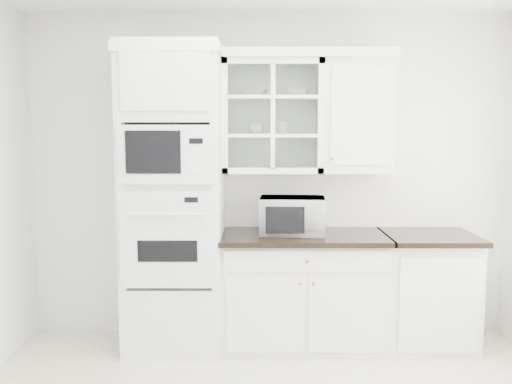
{
  "coord_description": "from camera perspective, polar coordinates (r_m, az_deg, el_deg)",
  "views": [
    {
      "loc": [
        -0.08,
        -2.82,
        1.74
      ],
      "look_at": [
        -0.1,
        1.05,
        1.3
      ],
      "focal_mm": 38.0,
      "sensor_mm": 36.0,
      "label": 1
    }
  ],
  "objects": [
    {
      "name": "room_shell",
      "position": [
        3.25,
        1.73,
        7.17
      ],
      "size": [
        4.0,
        3.5,
        2.7
      ],
      "color": "white",
      "rests_on": "ground"
    },
    {
      "name": "oven_column",
      "position": [
        4.32,
        -8.63,
        -0.76
      ],
      "size": [
        0.76,
        0.68,
        2.4
      ],
      "color": "white",
      "rests_on": "ground"
    },
    {
      "name": "base_cabinet_run",
      "position": [
        4.47,
        4.98,
        -10.14
      ],
      "size": [
        1.32,
        0.67,
        0.92
      ],
      "color": "white",
      "rests_on": "ground"
    },
    {
      "name": "extra_base_cabinet",
      "position": [
        4.66,
        17.52,
        -9.73
      ],
      "size": [
        0.72,
        0.67,
        0.92
      ],
      "color": "white",
      "rests_on": "ground"
    },
    {
      "name": "upper_cabinet_glass",
      "position": [
        4.4,
        1.74,
        7.93
      ],
      "size": [
        0.8,
        0.33,
        0.9
      ],
      "color": "white",
      "rests_on": "room_shell"
    },
    {
      "name": "upper_cabinet_solid",
      "position": [
        4.47,
        10.5,
        7.8
      ],
      "size": [
        0.55,
        0.33,
        0.9
      ],
      "primitive_type": "cube",
      "color": "white",
      "rests_on": "room_shell"
    },
    {
      "name": "crown_molding",
      "position": [
        4.42,
        0.36,
        14.24
      ],
      "size": [
        2.14,
        0.38,
        0.07
      ],
      "primitive_type": "cube",
      "color": "white",
      "rests_on": "room_shell"
    },
    {
      "name": "countertop_microwave",
      "position": [
        4.33,
        3.83,
        -2.47
      ],
      "size": [
        0.54,
        0.46,
        0.29
      ],
      "primitive_type": "imported",
      "rotation": [
        0.0,
        0.0,
        3.07
      ],
      "color": "white",
      "rests_on": "base_cabinet_run"
    },
    {
      "name": "bowl_a",
      "position": [
        4.4,
        -0.25,
        10.36
      ],
      "size": [
        0.22,
        0.22,
        0.05
      ],
      "primitive_type": "imported",
      "rotation": [
        0.0,
        0.0,
        0.02
      ],
      "color": "white",
      "rests_on": "upper_cabinet_glass"
    },
    {
      "name": "bowl_b",
      "position": [
        4.44,
        4.28,
        10.34
      ],
      "size": [
        0.22,
        0.22,
        0.06
      ],
      "primitive_type": "imported",
      "rotation": [
        0.0,
        0.0,
        0.25
      ],
      "color": "white",
      "rests_on": "upper_cabinet_glass"
    },
    {
      "name": "cup_a",
      "position": [
        4.42,
        -0.03,
        6.69
      ],
      "size": [
        0.12,
        0.12,
        0.09
      ],
      "primitive_type": "imported",
      "rotation": [
        0.0,
        0.0,
        -0.04
      ],
      "color": "white",
      "rests_on": "upper_cabinet_glass"
    },
    {
      "name": "cup_b",
      "position": [
        4.39,
        2.72,
        6.75
      ],
      "size": [
        0.14,
        0.14,
        0.1
      ],
      "primitive_type": "imported",
      "rotation": [
        0.0,
        0.0,
        0.32
      ],
      "color": "white",
      "rests_on": "upper_cabinet_glass"
    }
  ]
}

